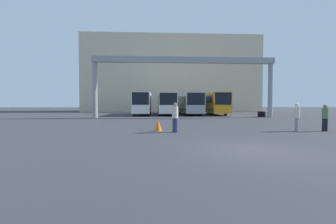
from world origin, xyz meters
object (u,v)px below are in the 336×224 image
(pedestrian_mid_right, at_px, (297,116))
(pedestrian_near_center, at_px, (325,117))
(bus_slot_2, at_px, (189,103))
(pedestrian_far_center, at_px, (175,117))
(bus_slot_1, at_px, (166,103))
(tire_stack, at_px, (262,114))
(bus_slot_3, at_px, (213,102))
(traffic_cone, at_px, (158,125))
(bus_slot_0, at_px, (143,102))

(pedestrian_mid_right, relative_size, pedestrian_near_center, 1.04)
(bus_slot_2, distance_m, pedestrian_far_center, 22.82)
(bus_slot_1, bearing_deg, tire_stack, -32.06)
(bus_slot_3, height_order, tire_stack, bus_slot_3)
(pedestrian_near_center, bearing_deg, pedestrian_far_center, 0.28)
(bus_slot_3, bearing_deg, traffic_cone, -112.81)
(tire_stack, bearing_deg, bus_slot_0, 157.09)
(bus_slot_2, relative_size, pedestrian_mid_right, 6.84)
(pedestrian_mid_right, bearing_deg, bus_slot_1, -130.81)
(bus_slot_0, distance_m, bus_slot_2, 7.45)
(bus_slot_0, xyz_separation_m, bus_slot_2, (7.42, 0.68, -0.04))
(pedestrian_near_center, bearing_deg, traffic_cone, -3.39)
(pedestrian_near_center, xyz_separation_m, pedestrian_far_center, (-9.34, 0.02, 0.05))
(bus_slot_0, height_order, pedestrian_far_center, bus_slot_0)
(tire_stack, bearing_deg, pedestrian_mid_right, -108.44)
(tire_stack, bearing_deg, bus_slot_1, 147.94)
(bus_slot_0, xyz_separation_m, pedestrian_far_center, (3.21, -21.73, -0.98))
(pedestrian_near_center, bearing_deg, tire_stack, -101.68)
(bus_slot_0, bearing_deg, bus_slot_3, 0.89)
(pedestrian_mid_right, height_order, tire_stack, pedestrian_mid_right)
(bus_slot_2, height_order, pedestrian_far_center, bus_slot_2)
(bus_slot_2, distance_m, pedestrian_near_center, 23.04)
(bus_slot_1, relative_size, pedestrian_far_center, 6.97)
(pedestrian_near_center, bearing_deg, bus_slot_2, -76.67)
(bus_slot_1, xyz_separation_m, bus_slot_3, (7.42, -0.72, 0.02))
(bus_slot_0, xyz_separation_m, bus_slot_1, (3.71, 0.89, -0.03))
(bus_slot_3, distance_m, pedestrian_near_center, 22.00)
(pedestrian_near_center, height_order, traffic_cone, pedestrian_near_center)
(pedestrian_near_center, relative_size, tire_stack, 1.61)
(bus_slot_2, distance_m, pedestrian_mid_right, 22.61)
(bus_slot_1, bearing_deg, pedestrian_near_center, -68.67)
(bus_slot_2, bearing_deg, bus_slot_3, -7.74)
(pedestrian_far_center, distance_m, tire_stack, 19.63)
(bus_slot_1, height_order, bus_slot_2, bus_slot_1)
(traffic_cone, bearing_deg, bus_slot_1, 86.07)
(bus_slot_2, xyz_separation_m, bus_slot_3, (3.71, -0.50, 0.03))
(pedestrian_near_center, bearing_deg, bus_slot_0, -59.57)
(bus_slot_0, height_order, pedestrian_mid_right, bus_slot_0)
(pedestrian_far_center, xyz_separation_m, traffic_cone, (-1.01, 0.67, -0.57))
(pedestrian_far_center, distance_m, traffic_cone, 1.34)
(pedestrian_mid_right, distance_m, pedestrian_far_center, 7.59)
(bus_slot_0, relative_size, pedestrian_mid_right, 6.07)
(pedestrian_mid_right, distance_m, pedestrian_near_center, 1.76)
(pedestrian_mid_right, bearing_deg, bus_slot_2, -139.66)
(tire_stack, bearing_deg, bus_slot_3, 124.24)
(bus_slot_2, relative_size, traffic_cone, 16.00)
(bus_slot_1, distance_m, pedestrian_near_center, 24.33)
(bus_slot_2, distance_m, bus_slot_3, 3.75)
(traffic_cone, xyz_separation_m, tire_stack, (13.59, 14.39, -0.01))
(bus_slot_1, bearing_deg, pedestrian_far_center, -91.26)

